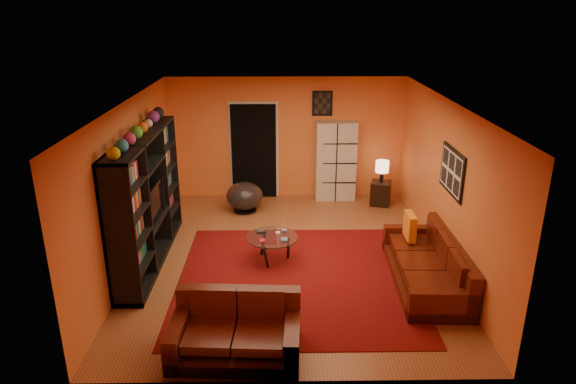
{
  "coord_description": "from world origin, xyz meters",
  "views": [
    {
      "loc": [
        -0.13,
        -7.68,
        3.98
      ],
      "look_at": [
        -0.01,
        0.1,
        1.14
      ],
      "focal_mm": 32.0,
      "sensor_mm": 36.0,
      "label": 1
    }
  ],
  "objects_px": {
    "loveseat": "(236,329)",
    "storage_cabinet": "(335,161)",
    "coffee_table": "(272,239)",
    "sofa": "(431,265)",
    "bowl_chair": "(245,196)",
    "side_table": "(380,193)",
    "table_lamp": "(382,167)",
    "entertainment_unit": "(147,200)",
    "tv": "(150,203)"
  },
  "relations": [
    {
      "from": "coffee_table",
      "to": "table_lamp",
      "type": "relative_size",
      "value": 1.86
    },
    {
      "from": "tv",
      "to": "coffee_table",
      "type": "bearing_deg",
      "value": -92.58
    },
    {
      "from": "side_table",
      "to": "bowl_chair",
      "type": "bearing_deg",
      "value": -173.26
    },
    {
      "from": "loveseat",
      "to": "coffee_table",
      "type": "distance_m",
      "value": 2.36
    },
    {
      "from": "storage_cabinet",
      "to": "entertainment_unit",
      "type": "bearing_deg",
      "value": -141.84
    },
    {
      "from": "tv",
      "to": "coffee_table",
      "type": "xyz_separation_m",
      "value": [
        1.95,
        -0.09,
        -0.62
      ]
    },
    {
      "from": "entertainment_unit",
      "to": "sofa",
      "type": "bearing_deg",
      "value": -10.58
    },
    {
      "from": "loveseat",
      "to": "storage_cabinet",
      "type": "height_order",
      "value": "storage_cabinet"
    },
    {
      "from": "storage_cabinet",
      "to": "side_table",
      "type": "bearing_deg",
      "value": -24.05
    },
    {
      "from": "loveseat",
      "to": "table_lamp",
      "type": "distance_m",
      "value": 5.54
    },
    {
      "from": "coffee_table",
      "to": "loveseat",
      "type": "bearing_deg",
      "value": -99.87
    },
    {
      "from": "sofa",
      "to": "storage_cabinet",
      "type": "xyz_separation_m",
      "value": [
        -1.09,
        3.62,
        0.57
      ]
    },
    {
      "from": "loveseat",
      "to": "side_table",
      "type": "distance_m",
      "value": 5.52
    },
    {
      "from": "coffee_table",
      "to": "storage_cabinet",
      "type": "xyz_separation_m",
      "value": [
        1.32,
        2.9,
        0.47
      ]
    },
    {
      "from": "side_table",
      "to": "entertainment_unit",
      "type": "bearing_deg",
      "value": -150.31
    },
    {
      "from": "entertainment_unit",
      "to": "tv",
      "type": "relative_size",
      "value": 3.04
    },
    {
      "from": "entertainment_unit",
      "to": "storage_cabinet",
      "type": "relative_size",
      "value": 1.77
    },
    {
      "from": "loveseat",
      "to": "bowl_chair",
      "type": "height_order",
      "value": "loveseat"
    },
    {
      "from": "coffee_table",
      "to": "storage_cabinet",
      "type": "relative_size",
      "value": 0.5
    },
    {
      "from": "entertainment_unit",
      "to": "loveseat",
      "type": "bearing_deg",
      "value": -56.49
    },
    {
      "from": "tv",
      "to": "side_table",
      "type": "xyz_separation_m",
      "value": [
        4.2,
        2.43,
        -0.75
      ]
    },
    {
      "from": "side_table",
      "to": "table_lamp",
      "type": "xyz_separation_m",
      "value": [
        -0.0,
        0.0,
        0.57
      ]
    },
    {
      "from": "storage_cabinet",
      "to": "sofa",
      "type": "bearing_deg",
      "value": -75.19
    },
    {
      "from": "sofa",
      "to": "loveseat",
      "type": "bearing_deg",
      "value": -148.38
    },
    {
      "from": "entertainment_unit",
      "to": "bowl_chair",
      "type": "bearing_deg",
      "value": 55.96
    },
    {
      "from": "entertainment_unit",
      "to": "sofa",
      "type": "distance_m",
      "value": 4.56
    },
    {
      "from": "entertainment_unit",
      "to": "storage_cabinet",
      "type": "height_order",
      "value": "entertainment_unit"
    },
    {
      "from": "loveseat",
      "to": "side_table",
      "type": "xyz_separation_m",
      "value": [
        2.65,
        4.84,
        -0.03
      ]
    },
    {
      "from": "sofa",
      "to": "bowl_chair",
      "type": "bearing_deg",
      "value": 138.03
    },
    {
      "from": "loveseat",
      "to": "storage_cabinet",
      "type": "distance_m",
      "value": 5.52
    },
    {
      "from": "sofa",
      "to": "side_table",
      "type": "distance_m",
      "value": 3.25
    },
    {
      "from": "coffee_table",
      "to": "bowl_chair",
      "type": "bearing_deg",
      "value": 105.21
    },
    {
      "from": "tv",
      "to": "sofa",
      "type": "height_order",
      "value": "tv"
    },
    {
      "from": "entertainment_unit",
      "to": "loveseat",
      "type": "height_order",
      "value": "entertainment_unit"
    },
    {
      "from": "coffee_table",
      "to": "side_table",
      "type": "relative_size",
      "value": 1.7
    },
    {
      "from": "bowl_chair",
      "to": "table_lamp",
      "type": "relative_size",
      "value": 1.64
    },
    {
      "from": "tv",
      "to": "storage_cabinet",
      "type": "bearing_deg",
      "value": -49.35
    },
    {
      "from": "sofa",
      "to": "table_lamp",
      "type": "xyz_separation_m",
      "value": [
        -0.16,
        3.25,
        0.54
      ]
    },
    {
      "from": "tv",
      "to": "table_lamp",
      "type": "xyz_separation_m",
      "value": [
        4.2,
        2.43,
        -0.18
      ]
    },
    {
      "from": "tv",
      "to": "side_table",
      "type": "distance_m",
      "value": 4.91
    },
    {
      "from": "bowl_chair",
      "to": "storage_cabinet",
      "type": "bearing_deg",
      "value": 20.47
    },
    {
      "from": "storage_cabinet",
      "to": "side_table",
      "type": "relative_size",
      "value": 3.4
    },
    {
      "from": "sofa",
      "to": "storage_cabinet",
      "type": "relative_size",
      "value": 1.35
    },
    {
      "from": "coffee_table",
      "to": "table_lamp",
      "type": "xyz_separation_m",
      "value": [
        2.25,
        2.52,
        0.44
      ]
    },
    {
      "from": "tv",
      "to": "sofa",
      "type": "distance_m",
      "value": 4.5
    },
    {
      "from": "entertainment_unit",
      "to": "coffee_table",
      "type": "relative_size",
      "value": 3.53
    },
    {
      "from": "table_lamp",
      "to": "loveseat",
      "type": "bearing_deg",
      "value": -118.71
    },
    {
      "from": "sofa",
      "to": "side_table",
      "type": "height_order",
      "value": "sofa"
    },
    {
      "from": "loveseat",
      "to": "table_lamp",
      "type": "bearing_deg",
      "value": -25.52
    },
    {
      "from": "tv",
      "to": "loveseat",
      "type": "distance_m",
      "value": 2.95
    }
  ]
}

